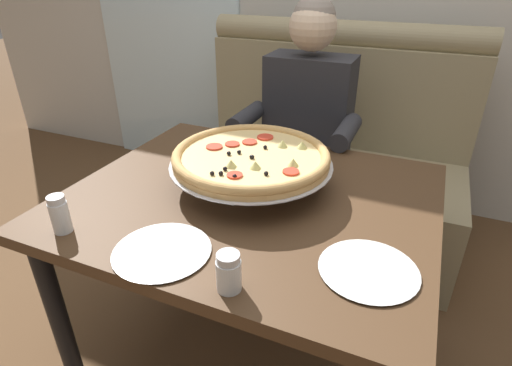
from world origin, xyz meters
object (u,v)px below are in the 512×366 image
shaker_parmesan (60,217)px  plate_near_left (369,268)px  shaker_pepper_flakes (229,274)px  plate_near_right (162,249)px  booth_bench (322,166)px  pizza (251,157)px  dining_table (251,216)px  diner_main (301,128)px

shaker_parmesan → plate_near_left: 0.83m
shaker_pepper_flakes → plate_near_right: shaker_pepper_flakes is taller
booth_bench → pizza: booth_bench is taller
shaker_pepper_flakes → plate_near_left: 0.34m
pizza → plate_near_left: pizza is taller
shaker_parmesan → pizza: bearing=50.8°
plate_near_right → shaker_pepper_flakes: bearing=-12.8°
booth_bench → dining_table: (0.00, -0.96, 0.24)m
shaker_parmesan → plate_near_left: (0.82, 0.17, -0.04)m
dining_table → diner_main: (-0.05, 0.69, 0.07)m
dining_table → shaker_pepper_flakes: shaker_pepper_flakes is taller
pizza → shaker_pepper_flakes: (0.16, -0.48, -0.06)m
plate_near_left → dining_table: bearing=151.2°
diner_main → pizza: (0.02, -0.63, 0.12)m
dining_table → diner_main: bearing=94.0°
diner_main → shaker_parmesan: 1.14m
pizza → shaker_parmesan: size_ratio=4.80×
pizza → shaker_parmesan: 0.59m
booth_bench → plate_near_right: bearing=-93.7°
booth_bench → plate_near_left: 1.30m
shaker_parmesan → plate_near_right: bearing=5.4°
diner_main → shaker_parmesan: (-0.35, -1.09, 0.06)m
plate_near_right → booth_bench: bearing=86.3°
plate_near_left → plate_near_right: (-0.50, -0.14, 0.00)m
diner_main → plate_near_right: size_ratio=4.97×
dining_table → plate_near_right: size_ratio=4.53×
dining_table → shaker_pepper_flakes: (0.13, -0.42, 0.13)m
shaker_pepper_flakes → plate_near_left: shaker_pepper_flakes is taller
shaker_pepper_flakes → diner_main: bearing=99.3°
diner_main → booth_bench: bearing=79.8°
diner_main → plate_near_left: diner_main is taller
pizza → dining_table: bearing=-68.4°
booth_bench → dining_table: 0.99m
booth_bench → shaker_parmesan: (-0.40, -1.35, 0.37)m
shaker_parmesan → plate_near_left: bearing=11.6°
booth_bench → shaker_pepper_flakes: 1.43m
dining_table → diner_main: size_ratio=0.91×
shaker_pepper_flakes → shaker_parmesan: 0.53m
booth_bench → plate_near_left: (0.42, -1.19, 0.34)m
booth_bench → plate_near_right: booth_bench is taller
booth_bench → dining_table: booth_bench is taller
pizza → plate_near_left: (0.44, -0.29, -0.09)m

